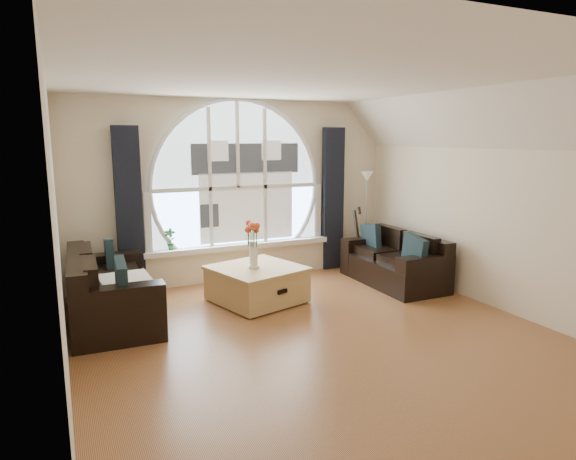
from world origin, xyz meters
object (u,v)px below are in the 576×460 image
(floor_lamp, at_px, (366,220))
(guitar, at_px, (355,238))
(coffee_chest, at_px, (257,283))
(sofa_left, at_px, (112,288))
(potted_plant, at_px, (170,239))
(vase_flowers, at_px, (253,238))
(sofa_right, at_px, (394,257))

(floor_lamp, distance_m, guitar, 0.38)
(coffee_chest, relative_size, floor_lamp, 0.66)
(sofa_left, distance_m, potted_plant, 1.45)
(vase_flowers, distance_m, potted_plant, 1.45)
(coffee_chest, distance_m, potted_plant, 1.52)
(sofa_left, relative_size, guitar, 1.74)
(sofa_left, xyz_separation_m, floor_lamp, (4.10, 0.86, 0.40))
(vase_flowers, bearing_deg, sofa_right, -0.81)
(sofa_left, xyz_separation_m, guitar, (3.84, 0.78, 0.13))
(guitar, height_order, potted_plant, guitar)
(sofa_left, height_order, potted_plant, potted_plant)
(sofa_right, relative_size, floor_lamp, 1.04)
(sofa_right, xyz_separation_m, vase_flowers, (-2.20, 0.03, 0.46))
(vase_flowers, relative_size, guitar, 0.66)
(coffee_chest, relative_size, potted_plant, 3.35)
(sofa_right, height_order, potted_plant, potted_plant)
(guitar, bearing_deg, coffee_chest, -175.39)
(sofa_right, bearing_deg, guitar, 97.16)
(sofa_left, bearing_deg, sofa_right, -0.15)
(sofa_right, xyz_separation_m, floor_lamp, (0.15, 0.99, 0.40))
(coffee_chest, relative_size, guitar, 0.99)
(vase_flowers, relative_size, potted_plant, 2.24)
(sofa_left, height_order, floor_lamp, floor_lamp)
(floor_lamp, relative_size, potted_plant, 5.11)
(floor_lamp, relative_size, guitar, 1.51)
(floor_lamp, bearing_deg, sofa_left, -168.08)
(sofa_left, distance_m, floor_lamp, 4.21)
(floor_lamp, bearing_deg, coffee_chest, -157.82)
(floor_lamp, bearing_deg, vase_flowers, -157.75)
(coffee_chest, distance_m, vase_flowers, 0.61)
(guitar, bearing_deg, potted_plant, 156.03)
(coffee_chest, distance_m, guitar, 2.23)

